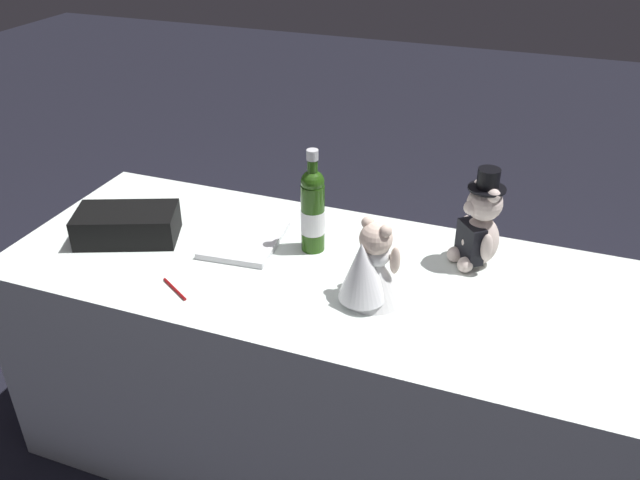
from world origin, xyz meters
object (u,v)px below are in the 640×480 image
at_px(teddy_bear_bride, 371,268).
at_px(champagne_bottle, 313,209).
at_px(signing_pen, 174,288).
at_px(gift_case_black, 127,225).
at_px(guestbook, 245,239).
at_px(teddy_bear_groom, 479,226).

relative_size(teddy_bear_bride, champagne_bottle, 0.72).
distance_m(signing_pen, gift_case_black, 0.36).
distance_m(champagne_bottle, signing_pen, 0.48).
xyz_separation_m(signing_pen, guestbook, (0.07, 0.31, 0.01)).
bearing_deg(teddy_bear_bride, gift_case_black, 176.64).
bearing_deg(teddy_bear_bride, champagne_bottle, 141.13).
distance_m(teddy_bear_groom, teddy_bear_bride, 0.38).
height_order(signing_pen, gift_case_black, gift_case_black).
relative_size(teddy_bear_bride, gift_case_black, 0.68).
relative_size(teddy_bear_groom, guestbook, 1.12).
distance_m(gift_case_black, guestbook, 0.38).
height_order(teddy_bear_groom, guestbook, teddy_bear_groom).
bearing_deg(teddy_bear_groom, signing_pen, -150.57).
distance_m(champagne_bottle, gift_case_black, 0.61).
distance_m(champagne_bottle, guestbook, 0.26).
height_order(teddy_bear_groom, teddy_bear_bride, teddy_bear_groom).
distance_m(teddy_bear_bride, champagne_bottle, 0.32).
height_order(signing_pen, guestbook, guestbook).
xyz_separation_m(teddy_bear_bride, guestbook, (-0.47, 0.16, -0.09)).
relative_size(champagne_bottle, signing_pen, 2.82).
distance_m(teddy_bear_bride, gift_case_black, 0.83).
relative_size(champagne_bottle, guestbook, 1.21).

